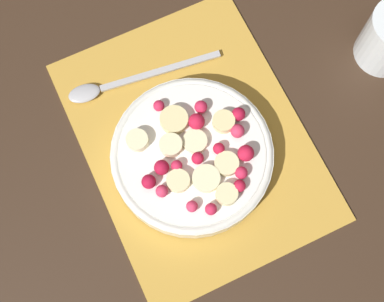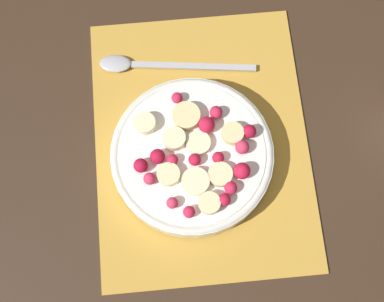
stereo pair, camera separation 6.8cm
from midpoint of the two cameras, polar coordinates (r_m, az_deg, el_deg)
The scene contains 4 objects.
ground_plane at distance 0.73m, azimuth 3.63°, elevation 0.49°, with size 3.00×3.00×0.00m, color #382619.
placemat at distance 0.72m, azimuth 3.64°, elevation 0.56°, with size 0.38×0.29×0.01m.
fruit_bowl at distance 0.69m, azimuth 2.79°, elevation -0.92°, with size 0.21×0.21×0.05m.
spoon at distance 0.76m, azimuth -2.42°, elevation 8.79°, with size 0.04×0.22×0.01m.
Camera 2 is at (0.22, -0.03, 0.69)m, focal length 50.00 mm.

